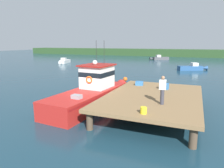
% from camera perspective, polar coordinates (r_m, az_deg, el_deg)
% --- Properties ---
extents(ground_plane, '(200.00, 200.00, 0.00)m').
position_cam_1_polar(ground_plane, '(15.77, -6.15, -5.66)').
color(ground_plane, '#193847').
extents(dock, '(6.00, 9.00, 1.20)m').
position_cam_1_polar(dock, '(13.90, 11.46, -3.58)').
color(dock, '#4C3D2D').
rests_on(dock, ground).
extents(main_fishing_boat, '(3.17, 9.91, 4.80)m').
position_cam_1_polar(main_fishing_boat, '(15.45, -5.31, -2.14)').
color(main_fishing_boat, red).
rests_on(main_fishing_boat, ground).
extents(crate_stack_near_edge, '(0.65, 0.52, 0.44)m').
position_cam_1_polar(crate_stack_near_edge, '(15.79, 14.42, -0.62)').
color(crate_stack_near_edge, '#3370B2').
rests_on(crate_stack_near_edge, dock).
extents(crate_single_by_cleat, '(0.64, 0.50, 0.32)m').
position_cam_1_polar(crate_single_by_cleat, '(16.85, 7.65, 0.18)').
color(crate_single_by_cleat, '#3370B2').
rests_on(crate_single_by_cleat, dock).
extents(bait_bucket, '(0.32, 0.32, 0.34)m').
position_cam_1_polar(bait_bucket, '(10.19, 8.80, -7.29)').
color(bait_bucket, yellow).
rests_on(bait_bucket, dock).
extents(deckhand_by_the_boat, '(0.36, 0.22, 1.63)m').
position_cam_1_polar(deckhand_by_the_boat, '(11.73, 13.92, -1.51)').
color(deckhand_by_the_boat, '#383842').
rests_on(deckhand_by_the_boat, dock).
extents(moored_boat_near_channel, '(2.17, 5.08, 1.27)m').
position_cam_1_polar(moored_boat_near_channel, '(48.66, -13.18, 6.19)').
color(moored_boat_near_channel, silver).
rests_on(moored_boat_near_channel, ground).
extents(moored_boat_mid_harbor, '(4.96, 3.28, 1.29)m').
position_cam_1_polar(moored_boat_mid_harbor, '(37.69, 21.49, 4.27)').
color(moored_boat_mid_harbor, '#285184').
rests_on(moored_boat_mid_harbor, ground).
extents(moored_boat_outer_mooring, '(5.09, 3.87, 1.37)m').
position_cam_1_polar(moored_boat_outer_mooring, '(58.43, 13.14, 7.06)').
color(moored_boat_outer_mooring, '#4C4C51').
rests_on(moored_boat_outer_mooring, ground).
extents(mooring_buoy_outer, '(0.50, 0.50, 0.50)m').
position_cam_1_polar(mooring_buoy_outer, '(38.38, -4.11, 4.86)').
color(mooring_buoy_outer, '#EA5B19').
rests_on(mooring_buoy_outer, ground).
extents(mooring_buoy_spare_mooring, '(0.52, 0.52, 0.52)m').
position_cam_1_polar(mooring_buoy_spare_mooring, '(25.09, 3.71, 1.39)').
color(mooring_buoy_spare_mooring, '#EA5B19').
rests_on(mooring_buoy_spare_mooring, ground).
extents(mooring_buoy_channel_marker, '(0.50, 0.50, 0.50)m').
position_cam_1_polar(mooring_buoy_channel_marker, '(27.11, -1.99, 2.14)').
color(mooring_buoy_channel_marker, silver).
rests_on(mooring_buoy_channel_marker, ground).
extents(far_shoreline, '(120.00, 8.00, 2.40)m').
position_cam_1_polar(far_shoreline, '(75.65, 17.03, 8.34)').
color(far_shoreline, '#284723').
rests_on(far_shoreline, ground).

